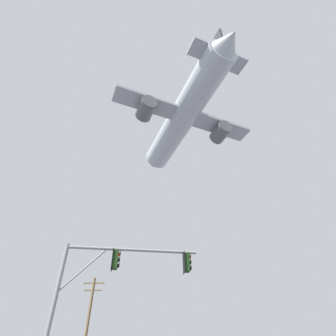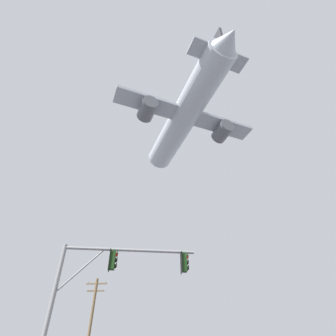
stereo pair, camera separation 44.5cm
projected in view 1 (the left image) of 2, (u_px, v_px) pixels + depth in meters
name	position (u px, v px, depth m)	size (l,w,h in m)	color
signal_pole_near	(110.00, 278.00, 12.32)	(6.49, 1.32, 6.33)	gray
utility_pole	(88.00, 323.00, 25.40)	(2.20, 0.28, 8.79)	brown
airplane	(183.00, 116.00, 42.36)	(22.00, 28.49, 8.12)	#B7BCC6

